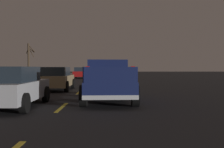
{
  "coord_description": "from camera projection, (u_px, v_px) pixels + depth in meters",
  "views": [
    {
      "loc": [
        -0.29,
        -1.71,
        1.51
      ],
      "look_at": [
        13.94,
        -1.98,
        1.16
      ],
      "focal_mm": 43.16,
      "sensor_mm": 36.0,
      "label": 1
    }
  ],
  "objects": [
    {
      "name": "ground",
      "position": [
        90.0,
        82.0,
        27.28
      ],
      "size": [
        144.0,
        144.0,
        0.0
      ],
      "primitive_type": "plane",
      "color": "black"
    },
    {
      "name": "sidewalk_shoulder",
      "position": [
        34.0,
        82.0,
        27.17
      ],
      "size": [
        108.0,
        4.0,
        0.12
      ],
      "primitive_type": "cube",
      "color": "slate",
      "rests_on": "ground"
    },
    {
      "name": "bare_tree_far",
      "position": [
        29.0,
        59.0,
        38.93
      ],
      "size": [
        1.05,
        1.51,
        4.99
      ],
      "color": "#423323",
      "rests_on": "ground"
    },
    {
      "name": "sedan_red",
      "position": [
        81.0,
        73.0,
        37.39
      ],
      "size": [
        4.41,
        2.04,
        1.54
      ],
      "color": "maroon",
      "rests_on": "ground"
    },
    {
      "name": "sedan_silver",
      "position": [
        12.0,
        87.0,
        10.2
      ],
      "size": [
        4.41,
        2.04,
        1.54
      ],
      "color": "#B2B5BA",
      "rests_on": "ground"
    },
    {
      "name": "pickup_truck",
      "position": [
        108.0,
        80.0,
        12.44
      ],
      "size": [
        5.48,
        2.39,
        1.87
      ],
      "color": "#141E4C",
      "rests_on": "ground"
    },
    {
      "name": "sedan_tan",
      "position": [
        56.0,
        78.0,
        17.83
      ],
      "size": [
        4.41,
        2.03,
        1.54
      ],
      "color": "#9E845B",
      "rests_on": "ground"
    },
    {
      "name": "lane_markings",
      "position": [
        69.0,
        81.0,
        29.47
      ],
      "size": [
        108.0,
        3.54,
        0.01
      ],
      "color": "yellow",
      "rests_on": "ground"
    }
  ]
}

